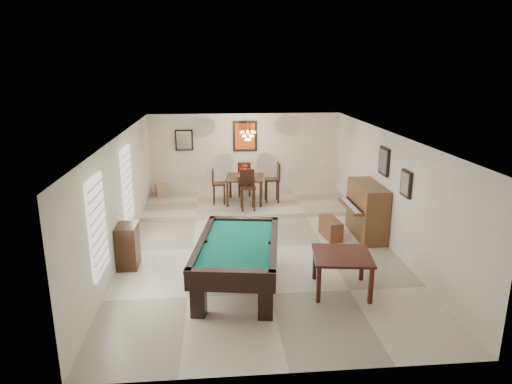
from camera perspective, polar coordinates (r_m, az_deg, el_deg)
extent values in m
cube|color=beige|center=(10.61, 0.29, -6.92)|extent=(6.00, 9.00, 0.02)
cube|color=silver|center=(14.55, -1.38, 4.68)|extent=(6.00, 0.04, 2.60)
cube|color=silver|center=(6.01, 4.46, -11.72)|extent=(6.00, 0.04, 2.60)
cube|color=silver|center=(10.35, -16.48, -0.49)|extent=(0.04, 9.00, 2.60)
cube|color=silver|center=(10.87, 16.25, 0.30)|extent=(0.04, 9.00, 2.60)
cube|color=white|center=(9.91, 0.31, 7.17)|extent=(6.00, 9.00, 0.04)
cube|color=beige|center=(13.64, -1.00, -1.43)|extent=(6.00, 2.50, 0.12)
cube|color=white|center=(8.26, -19.17, -4.02)|extent=(0.06, 1.00, 1.70)
cube|color=white|center=(10.88, -15.77, 0.89)|extent=(0.06, 1.00, 1.70)
cube|color=brown|center=(11.25, 9.31, -4.47)|extent=(0.42, 0.87, 0.47)
cube|color=black|center=(9.82, -15.71, -6.52)|extent=(0.40, 0.60, 0.90)
cube|color=tan|center=(14.36, -11.65, 0.19)|extent=(0.46, 0.52, 0.40)
cube|color=#D84C14|center=(14.41, -1.39, 7.00)|extent=(0.75, 0.06, 0.95)
cube|color=white|center=(14.43, -8.98, 6.42)|extent=(0.55, 0.06, 0.65)
cube|color=slate|center=(11.00, 15.73, 3.72)|extent=(0.06, 0.55, 0.65)
cube|color=gray|center=(9.87, 18.26, 1.00)|extent=(0.06, 0.45, 0.55)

